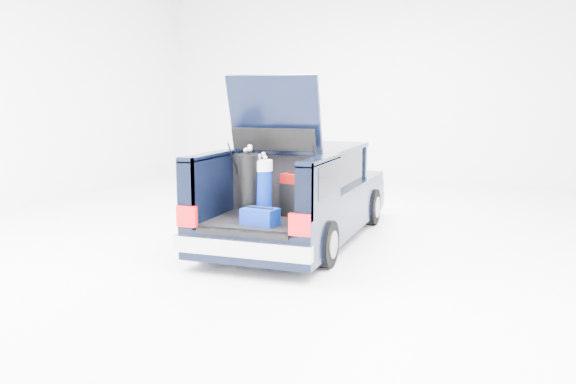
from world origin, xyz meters
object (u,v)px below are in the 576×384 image
at_px(car, 301,195).
at_px(blue_golf_bag, 263,189).
at_px(blue_duffel, 260,217).
at_px(red_suitcase, 296,195).
at_px(black_golf_bag, 249,186).

relative_size(car, blue_golf_bag, 5.31).
height_order(blue_golf_bag, blue_duffel, blue_golf_bag).
distance_m(red_suitcase, black_golf_bag, 0.65).
height_order(black_golf_bag, blue_duffel, black_golf_bag).
bearing_deg(red_suitcase, blue_duffel, -97.99).
xyz_separation_m(car, blue_golf_bag, (-0.02, -1.53, 0.32)).
bearing_deg(blue_golf_bag, car, 67.74).
bearing_deg(blue_duffel, blue_golf_bag, 115.23).
relative_size(red_suitcase, blue_duffel, 1.29).
bearing_deg(car, blue_golf_bag, -90.80).
bearing_deg(blue_golf_bag, red_suitcase, 17.11).
bearing_deg(blue_golf_bag, black_golf_bag, -173.80).
bearing_deg(blue_duffel, red_suitcase, 77.56).
distance_m(black_golf_bag, blue_duffel, 0.52).
height_order(car, red_suitcase, car).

